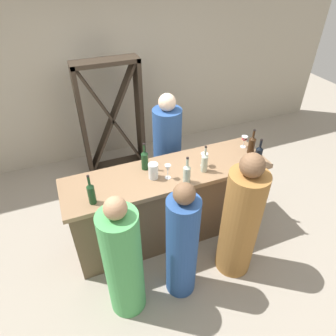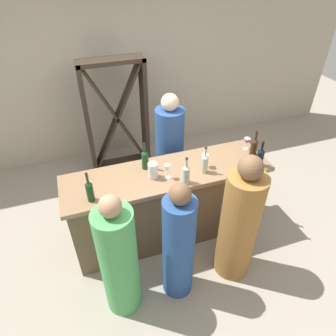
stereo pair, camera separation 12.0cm
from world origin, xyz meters
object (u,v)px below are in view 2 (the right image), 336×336
(wine_rack, at_px, (117,118))
(wine_glass_near_right, at_px, (247,141))
(wine_glass_near_left, at_px, (167,169))
(person_right_guest, at_px, (178,246))
(person_left_guest, at_px, (119,261))
(person_center_guest, at_px, (239,224))
(person_server_behind, at_px, (170,156))
(wine_bottle_leftmost_olive_green, at_px, (90,190))
(wine_bottle_second_right_clear_pale, at_px, (205,163))
(water_pitcher, at_px, (153,171))
(wine_bottle_far_right_amber_brown, at_px, (254,146))
(wine_glass_near_center, at_px, (205,158))
(wine_bottle_second_left_olive_green, at_px, (145,159))
(wine_bottle_center_clear_pale, at_px, (186,174))
(wine_bottle_rightmost_near_black, at_px, (260,157))

(wine_rack, distance_m, wine_glass_near_right, 2.00)
(wine_glass_near_left, height_order, person_right_guest, person_right_guest)
(person_left_guest, bearing_deg, person_center_guest, -98.54)
(person_server_behind, bearing_deg, wine_bottle_leftmost_olive_green, -43.26)
(wine_glass_near_right, bearing_deg, person_center_guest, -122.09)
(wine_bottle_second_right_clear_pale, relative_size, wine_glass_near_left, 1.91)
(wine_glass_near_left, distance_m, water_pitcher, 0.15)
(person_right_guest, relative_size, person_server_behind, 0.89)
(wine_bottle_far_right_amber_brown, bearing_deg, person_left_guest, -158.70)
(wine_bottle_second_right_clear_pale, height_order, wine_glass_near_right, wine_bottle_second_right_clear_pale)
(wine_glass_near_center, height_order, wine_glass_near_right, wine_glass_near_center)
(wine_bottle_second_left_olive_green, bearing_deg, wine_bottle_far_right_amber_brown, -7.57)
(wine_bottle_leftmost_olive_green, height_order, wine_bottle_center_clear_pale, wine_bottle_leftmost_olive_green)
(wine_bottle_rightmost_near_black, distance_m, wine_glass_near_center, 0.61)
(wine_bottle_far_right_amber_brown, xyz_separation_m, water_pitcher, (-1.22, -0.02, -0.03))
(wine_bottle_leftmost_olive_green, relative_size, person_server_behind, 0.21)
(wine_bottle_center_clear_pale, bearing_deg, wine_bottle_leftmost_olive_green, 176.87)
(wine_bottle_second_left_olive_green, bearing_deg, wine_glass_near_left, -55.00)
(person_server_behind, bearing_deg, wine_bottle_rightmost_near_black, 50.88)
(wine_glass_near_left, relative_size, person_left_guest, 0.11)
(wine_bottle_leftmost_olive_green, relative_size, person_right_guest, 0.23)
(person_center_guest, bearing_deg, wine_bottle_second_right_clear_pale, 26.03)
(wine_bottle_leftmost_olive_green, relative_size, person_left_guest, 0.23)
(wine_bottle_second_right_clear_pale, xyz_separation_m, person_right_guest, (-0.51, -0.60, -0.45))
(wine_bottle_second_left_olive_green, bearing_deg, person_center_guest, -49.20)
(wine_glass_near_right, height_order, water_pitcher, water_pitcher)
(person_left_guest, bearing_deg, wine_glass_near_right, -73.53)
(wine_rack, xyz_separation_m, person_left_guest, (-0.47, -2.35, -0.21))
(wine_bottle_center_clear_pale, relative_size, wine_glass_near_center, 1.95)
(wine_bottle_second_left_olive_green, height_order, wine_glass_near_center, wine_bottle_second_left_olive_green)
(wine_bottle_rightmost_near_black, distance_m, person_server_behind, 1.19)
(wine_bottle_second_left_olive_green, xyz_separation_m, person_left_guest, (-0.51, -0.85, -0.45))
(wine_rack, bearing_deg, person_center_guest, -72.02)
(person_server_behind, bearing_deg, wine_bottle_center_clear_pale, 1.16)
(wine_rack, bearing_deg, wine_glass_near_center, -68.86)
(wine_bottle_leftmost_olive_green, relative_size, wine_bottle_second_right_clear_pale, 1.04)
(wine_bottle_leftmost_olive_green, bearing_deg, wine_bottle_second_left_olive_green, 27.60)
(wine_bottle_leftmost_olive_green, xyz_separation_m, wine_glass_near_left, (0.80, 0.09, -0.01))
(wine_glass_near_left, xyz_separation_m, wine_glass_near_right, (1.07, 0.22, -0.01))
(wine_bottle_center_clear_pale, distance_m, wine_bottle_second_right_clear_pale, 0.28)
(wine_bottle_second_left_olive_green, relative_size, wine_bottle_center_clear_pale, 1.04)
(wine_rack, bearing_deg, wine_bottle_leftmost_olive_green, -108.05)
(wine_bottle_rightmost_near_black, bearing_deg, person_left_guest, -164.15)
(person_center_guest, relative_size, person_server_behind, 0.96)
(wine_bottle_second_left_olive_green, bearing_deg, wine_rack, 91.26)
(wine_glass_near_left, bearing_deg, person_center_guest, -47.11)
(wine_bottle_rightmost_near_black, bearing_deg, wine_bottle_leftmost_olive_green, 178.87)
(wine_bottle_second_right_clear_pale, bearing_deg, wine_bottle_second_left_olive_green, 154.50)
(wine_bottle_center_clear_pale, height_order, water_pitcher, wine_bottle_center_clear_pale)
(wine_glass_near_right, xyz_separation_m, person_left_guest, (-1.75, -0.82, -0.44))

